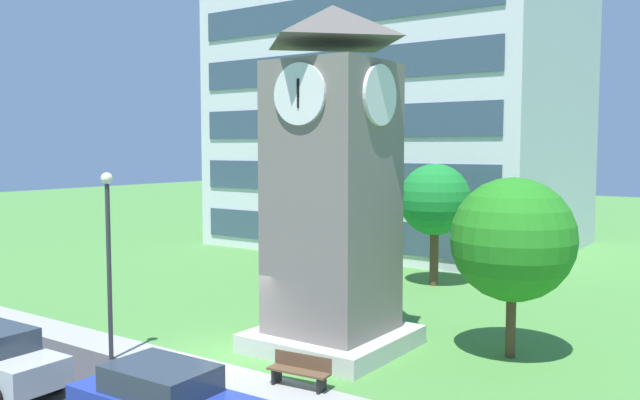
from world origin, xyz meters
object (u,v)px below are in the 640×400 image
park_bench (300,370)px  tree_streetside (319,205)px  tree_by_building (513,240)px  clock_tower (332,197)px  tree_near_tower (435,200)px  street_lamp (108,244)px

park_bench → tree_streetside: size_ratio=0.33×
park_bench → tree_by_building: size_ratio=0.33×
clock_tower → park_bench: bearing=-69.7°
tree_near_tower → tree_streetside: bearing=-168.8°
tree_streetside → tree_near_tower: 6.03m
park_bench → tree_by_building: bearing=56.9°
tree_by_building → tree_near_tower: 10.95m
clock_tower → street_lamp: (-4.93, -4.94, -1.35)m
street_lamp → park_bench: bearing=13.3°
park_bench → tree_streetside: (-8.81, 13.35, 3.16)m
street_lamp → tree_by_building: (10.04, 7.35, 0.11)m
tree_near_tower → clock_tower: bearing=-81.6°
tree_streetside → tree_near_tower: tree_near_tower is taller
street_lamp → tree_by_building: 12.45m
park_bench → tree_streetside: 16.30m
park_bench → tree_by_building: tree_by_building is taller
street_lamp → tree_streetside: size_ratio=1.05×
street_lamp → tree_streetside: bearing=99.9°
tree_streetside → tree_by_building: size_ratio=0.98×
tree_streetside → tree_by_building: 14.68m
clock_tower → street_lamp: 7.11m
clock_tower → park_bench: clock_tower is taller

